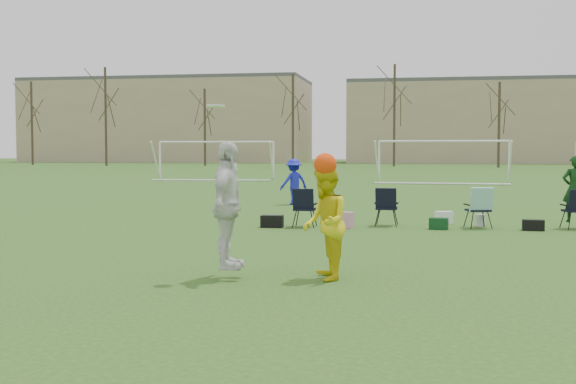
% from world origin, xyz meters
% --- Properties ---
extents(ground, '(260.00, 260.00, 0.00)m').
position_xyz_m(ground, '(0.00, 0.00, 0.00)').
color(ground, '#245119').
rests_on(ground, ground).
extents(fielder_blue, '(1.18, 1.10, 1.60)m').
position_xyz_m(fielder_blue, '(-1.70, 14.61, 0.80)').
color(fielder_blue, '#1A1FC5').
rests_on(fielder_blue, ground).
extents(center_contest, '(2.13, 1.26, 2.60)m').
position_xyz_m(center_contest, '(0.47, 0.20, 1.00)').
color(center_contest, silver).
rests_on(center_contest, ground).
extents(sideline_setup, '(7.98, 2.06, 1.79)m').
position_xyz_m(sideline_setup, '(3.58, 8.00, 0.54)').
color(sideline_setup, '#0E3411').
rests_on(sideline_setup, ground).
extents(goal_left, '(7.39, 0.76, 2.46)m').
position_xyz_m(goal_left, '(-10.00, 34.00, 1.92)').
color(goal_left, white).
rests_on(goal_left, ground).
extents(goal_mid, '(7.40, 0.63, 2.46)m').
position_xyz_m(goal_mid, '(4.00, 32.00, 1.92)').
color(goal_mid, white).
rests_on(goal_mid, ground).
extents(tree_line, '(110.28, 3.28, 11.40)m').
position_xyz_m(tree_line, '(0.24, 69.85, 5.09)').
color(tree_line, '#382B21').
rests_on(tree_line, ground).
extents(building_row, '(126.00, 16.00, 13.00)m').
position_xyz_m(building_row, '(6.73, 96.00, 5.99)').
color(building_row, tan).
rests_on(building_row, ground).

